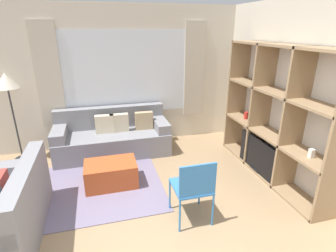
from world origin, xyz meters
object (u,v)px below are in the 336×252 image
object	(u,v)px
shelving_unit	(277,117)
couch_main	(113,137)
floor_lamp	(7,85)
folding_chair	(194,186)
ottoman	(111,174)
couch_side	(5,212)

from	to	relation	value
shelving_unit	couch_main	distance (m)	2.92
couch_main	floor_lamp	world-z (taller)	floor_lamp
shelving_unit	folding_chair	distance (m)	1.87
ottoman	floor_lamp	distance (m)	2.33
couch_side	floor_lamp	bearing A→B (deg)	-171.30
shelving_unit	couch_main	world-z (taller)	shelving_unit
floor_lamp	couch_main	bearing A→B (deg)	-5.09
couch_main	floor_lamp	bearing A→B (deg)	174.91
ottoman	folding_chair	distance (m)	1.47
shelving_unit	ottoman	world-z (taller)	shelving_unit
shelving_unit	floor_lamp	xyz separation A→B (m)	(-4.09, 1.61, 0.39)
floor_lamp	folding_chair	distance (m)	3.52
couch_main	ottoman	world-z (taller)	couch_main
shelving_unit	couch_side	bearing A→B (deg)	-173.61
couch_side	ottoman	xyz separation A→B (m)	(1.22, 0.75, -0.13)
shelving_unit	couch_main	bearing A→B (deg)	148.99
ottoman	couch_side	bearing A→B (deg)	-148.38
couch_main	shelving_unit	bearing A→B (deg)	-31.01
ottoman	folding_chair	bearing A→B (deg)	-49.97
shelving_unit	couch_side	size ratio (longest dim) A/B	1.58
ottoman	floor_lamp	xyz separation A→B (m)	(-1.53, 1.28, 1.19)
shelving_unit	ottoman	bearing A→B (deg)	172.67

